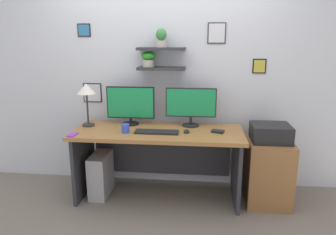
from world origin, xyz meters
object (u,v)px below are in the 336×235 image
Objects in this scene: desk at (159,147)px; desk_lamp at (86,92)px; monitor_right at (191,105)px; coffee_mug at (125,128)px; drawer_cabinet at (267,171)px; monitor_left at (131,105)px; printer at (271,133)px; computer_mouse at (187,131)px; keyboard at (157,132)px; cell_phone at (73,135)px; scissors_tray at (218,131)px; computer_tower_left at (101,174)px.

desk_lamp reaches higher than desk.
monitor_right reaches higher than coffee_mug.
monitor_left is at bearing 172.42° from drawer_cabinet.
monitor_left is 1.39× the size of printer.
monitor_right reaches higher than drawer_cabinet.
computer_mouse is 0.85m from printer.
desk_lamp reaches higher than keyboard.
printer reaches higher than computer_mouse.
monitor_right is at bearing 25.93° from cell_phone.
computer_mouse is 1.14m from desk_lamp.
desk_lamp is (-1.08, 0.15, 0.36)m from computer_mouse.
computer_mouse is (0.30, 0.04, 0.01)m from keyboard.
computer_mouse is 0.95m from drawer_cabinet.
desk_lamp is at bearing -165.18° from monitor_left.
desk_lamp is 5.16× the size of coffee_mug.
scissors_tray reaches higher than computer_tower_left.
monitor_right is 0.34m from computer_mouse.
computer_tower_left is (0.15, -0.11, -0.89)m from desk_lamp.
computer_tower_left is (-1.77, -0.03, -0.10)m from drawer_cabinet.
computer_tower_left is at bearing 179.96° from scissors_tray.
monitor_left reaches higher than keyboard.
desk is 1.16m from drawer_cabinet.
coffee_mug is (-0.32, -0.03, 0.04)m from keyboard.
computer_tower_left is at bearing -36.63° from desk_lamp.
monitor_left reaches higher than computer_tower_left.
computer_mouse is 0.19× the size of computer_tower_left.
scissors_tray is (0.61, 0.08, 0.00)m from keyboard.
cell_phone is 1.17× the size of scissors_tray.
desk is at bearing 160.79° from computer_mouse.
monitor_right is at bearing 166.42° from drawer_cabinet.
cell_phone is at bearing -127.26° from computer_tower_left.
keyboard reaches higher than desk.
monitor_left is 1.14× the size of desk_lamp.
printer is 1.85m from computer_tower_left.
monitor_right is at bearing 83.17° from computer_mouse.
computer_tower_left is at bearing 56.47° from cell_phone.
computer_mouse is 1.13m from cell_phone.
computer_mouse is 0.24× the size of printer.
drawer_cabinet is (0.53, 0.03, -0.43)m from scissors_tray.
keyboard is at bearing -137.19° from monitor_right.
computer_tower_left is (-1.77, -0.03, -0.52)m from printer.
computer_mouse is at bearing -19.21° from desk.
cell_phone is at bearing -164.59° from coffee_mug.
monitor_right is 1.23× the size of keyboard.
keyboard is (0.00, -0.14, 0.22)m from desk.
scissors_tray is 0.26× the size of computer_tower_left.
coffee_mug reaches higher than keyboard.
keyboard is 0.95× the size of computer_tower_left.
coffee_mug is 0.75× the size of scissors_tray.
computer_tower_left is (-0.63, 0.08, -0.53)m from keyboard.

